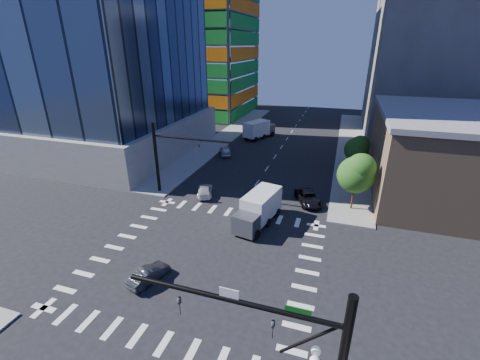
% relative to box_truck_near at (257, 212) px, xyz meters
% --- Properties ---
extents(ground, '(160.00, 160.00, 0.00)m').
position_rel_box_truck_near_xyz_m(ground, '(-2.87, -7.25, -1.49)').
color(ground, black).
rests_on(ground, ground).
extents(road_markings, '(20.00, 20.00, 0.01)m').
position_rel_box_truck_near_xyz_m(road_markings, '(-2.87, -7.25, -1.49)').
color(road_markings, silver).
rests_on(road_markings, ground).
extents(sidewalk_ne, '(5.00, 60.00, 0.15)m').
position_rel_box_truck_near_xyz_m(sidewalk_ne, '(9.63, 32.75, -1.42)').
color(sidewalk_ne, gray).
rests_on(sidewalk_ne, ground).
extents(sidewalk_nw, '(5.00, 60.00, 0.15)m').
position_rel_box_truck_near_xyz_m(sidewalk_nw, '(-15.37, 32.75, -1.42)').
color(sidewalk_nw, gray).
rests_on(sidewalk_nw, ground).
extents(construction_building, '(25.16, 34.50, 70.60)m').
position_rel_box_truck_near_xyz_m(construction_building, '(-30.28, 54.68, 23.12)').
color(construction_building, slate).
rests_on(construction_building, ground).
extents(commercial_building, '(20.50, 22.50, 10.60)m').
position_rel_box_truck_near_xyz_m(commercial_building, '(22.13, 14.75, 3.82)').
color(commercial_building, '#8C6F51').
rests_on(commercial_building, ground).
extents(bg_building_ne, '(24.00, 30.00, 28.00)m').
position_rel_box_truck_near_xyz_m(bg_building_ne, '(24.13, 47.75, 12.51)').
color(bg_building_ne, '#5B5552').
rests_on(bg_building_ne, ground).
extents(signal_mast_nw, '(10.20, 0.40, 9.00)m').
position_rel_box_truck_near_xyz_m(signal_mast_nw, '(-12.86, 4.25, 4.00)').
color(signal_mast_nw, black).
rests_on(signal_mast_nw, sidewalk_nw).
extents(tree_south, '(4.16, 4.16, 6.82)m').
position_rel_box_truck_near_xyz_m(tree_south, '(9.76, 6.65, 3.19)').
color(tree_south, '#382316').
rests_on(tree_south, sidewalk_ne).
extents(tree_north, '(3.54, 3.52, 5.78)m').
position_rel_box_truck_near_xyz_m(tree_north, '(10.06, 18.65, 2.49)').
color(tree_north, '#382316').
rests_on(tree_north, sidewalk_ne).
extents(car_nb_far, '(4.21, 5.54, 1.40)m').
position_rel_box_truck_near_xyz_m(car_nb_far, '(4.63, 6.83, -0.79)').
color(car_nb_far, black).
rests_on(car_nb_far, ground).
extents(car_sb_near, '(3.22, 4.77, 1.28)m').
position_rel_box_truck_near_xyz_m(car_sb_near, '(-8.26, 5.12, -0.85)').
color(car_sb_near, white).
rests_on(car_sb_near, ground).
extents(car_sb_mid, '(3.56, 4.88, 1.54)m').
position_rel_box_truck_near_xyz_m(car_sb_mid, '(-11.37, 21.16, -0.72)').
color(car_sb_mid, '#B7B8BF').
rests_on(car_sb_mid, ground).
extents(car_sb_cross, '(2.33, 3.95, 1.23)m').
position_rel_box_truck_near_xyz_m(car_sb_cross, '(-6.10, -11.28, -0.88)').
color(car_sb_cross, '#45464A').
rests_on(car_sb_cross, ground).
extents(box_truck_near, '(3.99, 6.86, 3.38)m').
position_rel_box_truck_near_xyz_m(box_truck_near, '(0.00, 0.00, 0.00)').
color(box_truck_near, black).
rests_on(box_truck_near, ground).
extents(box_truck_far, '(5.43, 7.38, 3.56)m').
position_rel_box_truck_near_xyz_m(box_truck_far, '(-8.43, 33.71, 0.08)').
color(box_truck_far, black).
rests_on(box_truck_far, ground).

